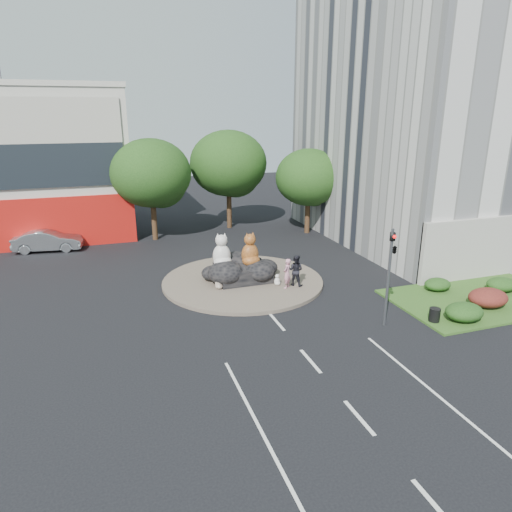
{
  "coord_description": "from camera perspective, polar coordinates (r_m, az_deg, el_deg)",
  "views": [
    {
      "loc": [
        -7.75,
        -15.67,
        10.28
      ],
      "look_at": [
        0.53,
        8.97,
        2.0
      ],
      "focal_mm": 32.0,
      "sensor_mm": 36.0,
      "label": 1
    }
  ],
  "objects": [
    {
      "name": "litter_bin",
      "position": [
        24.89,
        21.42,
        -6.85
      ],
      "size": [
        0.67,
        0.67,
        0.7
      ],
      "primitive_type": "cylinder",
      "rotation": [
        0.0,
        0.0,
        0.27
      ],
      "color": "black",
      "rests_on": "grass_verge"
    },
    {
      "name": "tree_mid",
      "position": [
        41.45,
        -3.4,
        11.1
      ],
      "size": [
        6.84,
        6.84,
        8.76
      ],
      "color": "#382314",
      "rests_on": "ground"
    },
    {
      "name": "hedge_near_green",
      "position": [
        25.55,
        24.58,
        -6.37
      ],
      "size": [
        2.0,
        1.6,
        0.9
      ],
      "primitive_type": "ellipsoid",
      "color": "#183812",
      "rests_on": "grass_verge"
    },
    {
      "name": "street_lamp",
      "position": [
        31.88,
        22.14,
        6.02
      ],
      "size": [
        2.34,
        0.22,
        8.06
      ],
      "color": "#595B60",
      "rests_on": "ground"
    },
    {
      "name": "pedestrian_pink",
      "position": [
        27.08,
        3.9,
        -2.19
      ],
      "size": [
        0.77,
        0.77,
        1.8
      ],
      "primitive_type": "imported",
      "rotation": [
        0.0,
        0.0,
        3.91
      ],
      "color": "#C68095",
      "rests_on": "roundabout_island"
    },
    {
      "name": "grass_verge",
      "position": [
        29.04,
        26.19,
        -4.85
      ],
      "size": [
        10.0,
        6.0,
        0.12
      ],
      "primitive_type": "cube",
      "color": "#2A521B",
      "rests_on": "ground"
    },
    {
      "name": "cat_tabby",
      "position": [
        28.14,
        -0.76,
        0.89
      ],
      "size": [
        1.47,
        1.33,
        2.12
      ],
      "primitive_type": null,
      "rotation": [
        0.0,
        0.0,
        0.2
      ],
      "color": "#A95D23",
      "rests_on": "rock_plinth"
    },
    {
      "name": "hedge_red",
      "position": [
        27.86,
        27.01,
        -4.66
      ],
      "size": [
        2.2,
        1.76,
        0.99
      ],
      "primitive_type": "ellipsoid",
      "color": "#451213",
      "rests_on": "grass_verge"
    },
    {
      "name": "rock_plinth",
      "position": [
        28.5,
        -1.68,
        -2.09
      ],
      "size": [
        3.2,
        2.6,
        0.9
      ],
      "primitive_type": null,
      "color": "black",
      "rests_on": "roundabout_island"
    },
    {
      "name": "roundabout_island",
      "position": [
        28.69,
        -1.67,
        -3.13
      ],
      "size": [
        10.0,
        10.0,
        0.2
      ],
      "primitive_type": "cylinder",
      "color": "brown",
      "rests_on": "ground"
    },
    {
      "name": "tree_left",
      "position": [
        38.26,
        -12.88,
        9.68
      ],
      "size": [
        6.46,
        6.46,
        8.27
      ],
      "color": "#382314",
      "rests_on": "ground"
    },
    {
      "name": "kitten_calico",
      "position": [
        27.15,
        -4.7,
        -3.22
      ],
      "size": [
        0.54,
        0.48,
        0.86
      ],
      "primitive_type": null,
      "rotation": [
        0.0,
        0.0,
        -0.07
      ],
      "color": "beige",
      "rests_on": "roundabout_island"
    },
    {
      "name": "ground",
      "position": [
        20.28,
        6.83,
        -12.92
      ],
      "size": [
        120.0,
        120.0,
        0.0
      ],
      "primitive_type": "plane",
      "color": "black",
      "rests_on": "ground"
    },
    {
      "name": "hedge_back_green",
      "position": [
        29.13,
        21.75,
        -3.31
      ],
      "size": [
        1.6,
        1.28,
        0.72
      ],
      "primitive_type": "ellipsoid",
      "color": "#183812",
      "rests_on": "grass_verge"
    },
    {
      "name": "kitten_white",
      "position": [
        27.68,
        2.65,
        -2.93
      ],
      "size": [
        0.47,
        0.42,
        0.71
      ],
      "primitive_type": null,
      "rotation": [
        0.0,
        0.0,
        0.14
      ],
      "color": "silver",
      "rests_on": "roundabout_island"
    },
    {
      "name": "parked_car",
      "position": [
        38.4,
        -24.58,
        1.78
      ],
      "size": [
        5.18,
        2.39,
        1.64
      ],
      "primitive_type": "imported",
      "rotation": [
        0.0,
        0.0,
        1.44
      ],
      "color": "#9C9FA3",
      "rests_on": "ground"
    },
    {
      "name": "hedge_mid_green",
      "position": [
        30.59,
        28.35,
        -3.14
      ],
      "size": [
        1.8,
        1.44,
        0.81
      ],
      "primitive_type": "ellipsoid",
      "color": "#183812",
      "rests_on": "grass_verge"
    },
    {
      "name": "traffic_light",
      "position": [
        22.84,
        16.65,
        -0.05
      ],
      "size": [
        0.44,
        1.24,
        5.0
      ],
      "color": "#595B60",
      "rests_on": "ground"
    },
    {
      "name": "cat_white",
      "position": [
        27.97,
        -4.32,
        0.76
      ],
      "size": [
        1.4,
        1.25,
        2.14
      ],
      "primitive_type": null,
      "rotation": [
        0.0,
        0.0,
        -0.11
      ],
      "color": "beige",
      "rests_on": "rock_plinth"
    },
    {
      "name": "office_tower",
      "position": [
        42.73,
        24.95,
        25.92
      ],
      "size": [
        20.0,
        20.0,
        35.0
      ],
      "primitive_type": "cube",
      "color": "silver",
      "rests_on": "ground"
    },
    {
      "name": "pedestrian_dark",
      "position": [
        27.49,
        4.99,
        -1.79
      ],
      "size": [
        1.18,
        1.17,
        1.92
      ],
      "primitive_type": "imported",
      "rotation": [
        0.0,
        0.0,
        2.39
      ],
      "color": "black",
      "rests_on": "roundabout_island"
    },
    {
      "name": "tree_right",
      "position": [
        39.9,
        6.64,
        9.41
      ],
      "size": [
        5.7,
        5.7,
        7.3
      ],
      "color": "#382314",
      "rests_on": "ground"
    }
  ]
}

